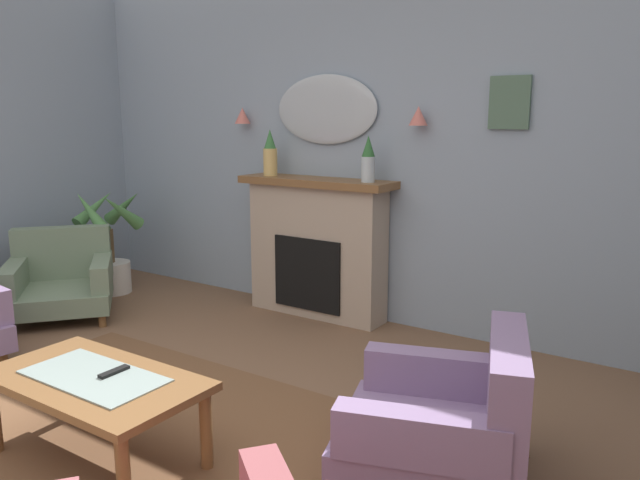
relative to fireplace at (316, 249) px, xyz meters
The scene contains 14 objects.
wall_back 1.05m from the fireplace, 22.08° to the left, with size 7.27×0.10×2.88m, color #8C9EB2.
patterned_rug 2.60m from the fireplace, 77.57° to the right, with size 3.20×2.40×0.01m, color brown.
fireplace is the anchor object (origin of this frame).
mantel_vase_right 0.89m from the fireplace, behind, with size 0.12×0.12×0.39m.
mantel_vase_centre 0.91m from the fireplace, ahead, with size 0.10×0.10×0.36m.
wall_mirror 1.15m from the fireplace, 90.00° to the left, with size 0.96×0.06×0.56m, color #B2BCC6.
wall_sconce_left 1.38m from the fireplace, behind, with size 0.14×0.14×0.14m, color #D17066.
wall_sconce_right 1.38m from the fireplace, ahead, with size 0.14×0.14×0.14m, color #D17066.
framed_picture 1.91m from the fireplace, ahead, with size 0.28×0.03×0.36m, color #4C6B56.
coffee_table 2.52m from the fireplace, 80.95° to the right, with size 1.10×0.60×0.45m.
tv_remote 2.46m from the fireplace, 79.28° to the right, with size 0.04×0.16×0.02m, color black.
armchair_in_corner 2.52m from the fireplace, 41.84° to the right, with size 1.03×1.02×0.71m.
armchair_beside_couch 2.18m from the fireplace, 146.54° to the right, with size 1.14×1.14×0.71m.
potted_plant_tall_palm 2.06m from the fireplace, 165.10° to the right, with size 0.52×0.53×1.01m.
Camera 1 is at (2.29, -1.50, 1.67)m, focal length 34.80 mm.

